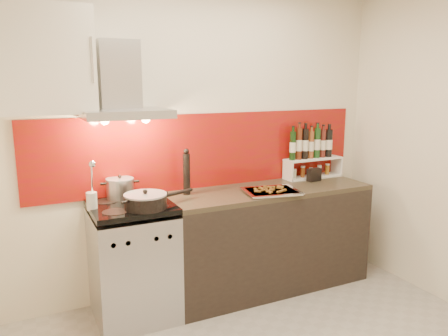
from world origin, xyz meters
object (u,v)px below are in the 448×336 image
counter (268,238)px  pepper_mill (187,172)px  range_stove (134,263)px  saute_pan (146,201)px  stock_pot (120,188)px  baking_tray (271,191)px

counter → pepper_mill: pepper_mill is taller
range_stove → saute_pan: bearing=-63.1°
counter → saute_pan: saute_pan is taller
saute_pan → stock_pot: bearing=107.2°
counter → pepper_mill: (-0.71, 0.12, 0.63)m
saute_pan → range_stove: bearing=116.9°
stock_pot → baking_tray: bearing=-16.3°
pepper_mill → baking_tray: 0.72m
saute_pan → baking_tray: bearing=0.6°
range_stove → saute_pan: (0.08, -0.15, 0.52)m
stock_pot → baking_tray: size_ratio=0.43×
range_stove → baking_tray: bearing=-7.0°
range_stove → stock_pot: (-0.03, 0.20, 0.55)m
range_stove → saute_pan: size_ratio=1.58×
counter → range_stove: bearing=-179.8°
saute_pan → counter: bearing=7.9°
stock_pot → counter: bearing=-9.1°
stock_pot → pepper_mill: pepper_mill is taller
stock_pot → pepper_mill: (0.52, -0.08, 0.09)m
range_stove → saute_pan: 0.55m
saute_pan → pepper_mill: pepper_mill is taller
stock_pot → saute_pan: stock_pot is taller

